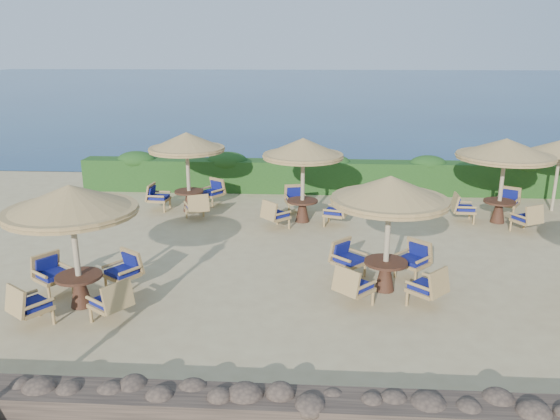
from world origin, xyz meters
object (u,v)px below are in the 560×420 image
object	(u,v)px
cafe_set_3	(187,157)
cafe_set_4	(303,165)
cafe_set_0	(73,226)
cafe_set_5	(504,162)
cafe_set_1	(389,216)

from	to	relation	value
cafe_set_3	cafe_set_4	xyz separation A→B (m)	(3.80, -0.93, 0.00)
cafe_set_0	cafe_set_5	size ratio (longest dim) A/B	0.92
cafe_set_1	cafe_set_3	xyz separation A→B (m)	(-5.78, 5.90, 0.07)
cafe_set_0	cafe_set_3	world-z (taller)	same
cafe_set_0	cafe_set_1	world-z (taller)	same
cafe_set_0	cafe_set_4	world-z (taller)	same
cafe_set_0	cafe_set_1	xyz separation A→B (m)	(6.50, 1.21, -0.03)
cafe_set_3	cafe_set_0	bearing A→B (deg)	-95.85
cafe_set_4	cafe_set_0	bearing A→B (deg)	-126.24
cafe_set_0	cafe_set_1	distance (m)	6.61
cafe_set_1	cafe_set_5	xyz separation A→B (m)	(4.14, 5.27, 0.18)
cafe_set_4	cafe_set_3	bearing A→B (deg)	166.31
cafe_set_4	cafe_set_5	size ratio (longest dim) A/B	0.92
cafe_set_4	cafe_set_5	bearing A→B (deg)	2.81
cafe_set_1	cafe_set_4	bearing A→B (deg)	111.67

